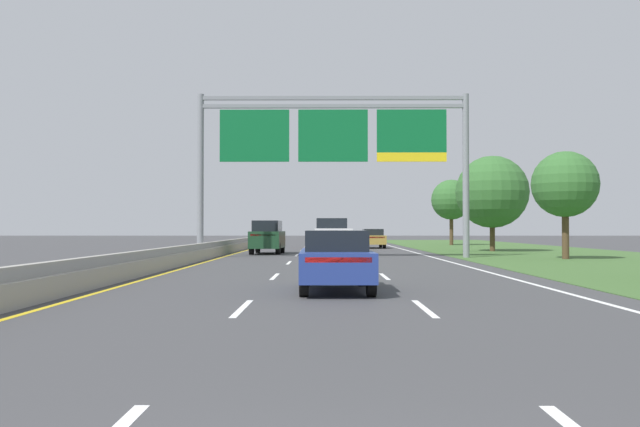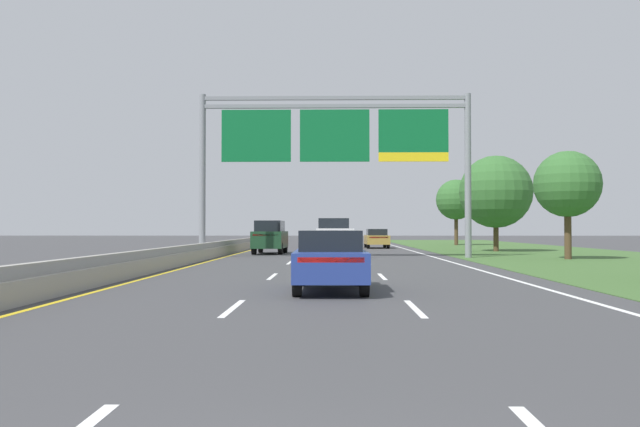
# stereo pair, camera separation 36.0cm
# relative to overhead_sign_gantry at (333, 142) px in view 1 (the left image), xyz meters

# --- Properties ---
(ground_plane) EXTENTS (220.00, 220.00, 0.00)m
(ground_plane) POSITION_rel_overhead_sign_gantry_xyz_m (-0.30, 1.16, -6.41)
(ground_plane) COLOR #3D3D3F
(lane_striping) EXTENTS (11.96, 106.00, 0.01)m
(lane_striping) POSITION_rel_overhead_sign_gantry_xyz_m (-0.30, 0.70, -6.41)
(lane_striping) COLOR white
(lane_striping) RESTS_ON ground
(grass_verge_right) EXTENTS (14.00, 110.00, 0.02)m
(grass_verge_right) POSITION_rel_overhead_sign_gantry_xyz_m (13.65, 1.16, -6.40)
(grass_verge_right) COLOR #3D602D
(grass_verge_right) RESTS_ON ground
(median_barrier_concrete) EXTENTS (0.60, 110.00, 0.85)m
(median_barrier_concrete) POSITION_rel_overhead_sign_gantry_xyz_m (-6.90, 1.16, -6.06)
(median_barrier_concrete) COLOR #99968E
(median_barrier_concrete) RESTS_ON ground
(overhead_sign_gantry) EXTENTS (15.06, 0.42, 9.08)m
(overhead_sign_gantry) POSITION_rel_overhead_sign_gantry_xyz_m (0.00, 0.00, 0.00)
(overhead_sign_gantry) COLOR gray
(overhead_sign_gantry) RESTS_ON ground
(pickup_truck_white) EXTENTS (2.15, 5.45, 2.20)m
(pickup_truck_white) POSITION_rel_overhead_sign_gantry_xyz_m (-0.05, 0.95, -5.34)
(pickup_truck_white) COLOR silver
(pickup_truck_white) RESTS_ON ground
(car_red_centre_lane_sedan) EXTENTS (1.87, 4.42, 1.57)m
(car_red_centre_lane_sedan) POSITION_rel_overhead_sign_gantry_xyz_m (-0.23, 19.63, -5.60)
(car_red_centre_lane_sedan) COLOR maroon
(car_red_centre_lane_sedan) RESTS_ON ground
(car_gold_right_lane_sedan) EXTENTS (1.89, 4.43, 1.57)m
(car_gold_right_lane_sedan) POSITION_rel_overhead_sign_gantry_xyz_m (3.50, 18.28, -5.60)
(car_gold_right_lane_sedan) COLOR #A38438
(car_gold_right_lane_sedan) RESTS_ON ground
(car_darkgreen_left_lane_suv) EXTENTS (2.01, 4.74, 2.11)m
(car_darkgreen_left_lane_suv) POSITION_rel_overhead_sign_gantry_xyz_m (-4.12, 5.94, -5.32)
(car_darkgreen_left_lane_suv) COLOR #193D23
(car_darkgreen_left_lane_suv) RESTS_ON ground
(car_blue_centre_lane_sedan) EXTENTS (1.87, 4.42, 1.57)m
(car_blue_centre_lane_sedan) POSITION_rel_overhead_sign_gantry_xyz_m (-0.18, -19.54, -5.60)
(car_blue_centre_lane_sedan) COLOR navy
(car_blue_centre_lane_sedan) RESTS_ON ground
(roadside_tree_mid) EXTENTS (3.46, 3.46, 5.67)m
(roadside_tree_mid) POSITION_rel_overhead_sign_gantry_xyz_m (12.14, -1.80, -2.50)
(roadside_tree_mid) COLOR #4C3823
(roadside_tree_mid) RESTS_ON ground
(roadside_tree_far) EXTENTS (5.08, 5.08, 6.72)m
(roadside_tree_far) POSITION_rel_overhead_sign_gantry_xyz_m (11.31, 10.17, -2.23)
(roadside_tree_far) COLOR #4C3823
(roadside_tree_far) RESTS_ON ground
(roadside_tree_distant) EXTENTS (3.86, 3.86, 6.32)m
(roadside_tree_distant) POSITION_rel_overhead_sign_gantry_xyz_m (11.76, 27.72, -2.04)
(roadside_tree_distant) COLOR #4C3823
(roadside_tree_distant) RESTS_ON ground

